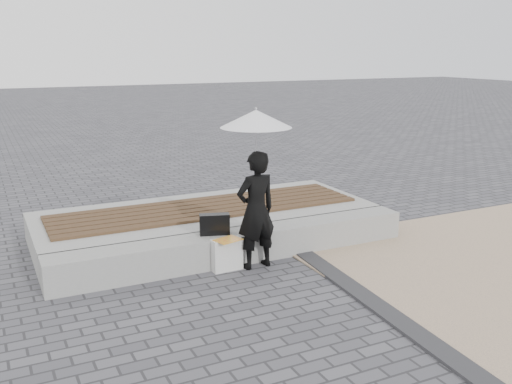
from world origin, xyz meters
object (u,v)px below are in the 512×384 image
(seating_ledge, at_px, (239,246))
(handbag, at_px, (215,224))
(parasol, at_px, (256,119))
(canvas_tote, at_px, (227,254))
(woman, at_px, (256,210))

(seating_ledge, bearing_deg, handbag, 176.66)
(seating_ledge, height_order, parasol, parasol)
(seating_ledge, bearing_deg, canvas_tote, -138.49)
(canvas_tote, bearing_deg, handbag, 97.08)
(woman, height_order, handbag, woman)
(handbag, bearing_deg, canvas_tote, -63.03)
(parasol, bearing_deg, seating_ledge, 105.57)
(parasol, height_order, handbag, parasol)
(parasol, xyz_separation_m, canvas_tote, (-0.38, 0.07, -1.71))
(handbag, xyz_separation_m, canvas_tote, (0.05, -0.28, -0.33))
(woman, relative_size, canvas_tote, 3.69)
(seating_ledge, distance_m, handbag, 0.48)
(handbag, height_order, canvas_tote, handbag)
(parasol, relative_size, handbag, 2.91)
(parasol, height_order, canvas_tote, parasol)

